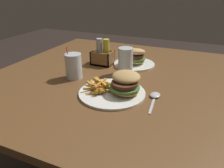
# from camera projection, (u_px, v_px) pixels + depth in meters

# --- Properties ---
(dining_table) EXTENTS (1.55, 1.27, 0.74)m
(dining_table) POSITION_uv_depth(u_px,v_px,m) (142.00, 98.00, 1.13)
(dining_table) COLOR brown
(dining_table) RESTS_ON ground_plane
(meal_plate_near) EXTENTS (0.29, 0.29, 0.11)m
(meal_plate_near) POSITION_uv_depth(u_px,v_px,m) (118.00, 87.00, 0.93)
(meal_plate_near) COLOR white
(meal_plate_near) RESTS_ON dining_table
(beer_glass) EXTENTS (0.08, 0.08, 0.14)m
(beer_glass) POSITION_uv_depth(u_px,v_px,m) (126.00, 62.00, 1.13)
(beer_glass) COLOR silver
(beer_glass) RESTS_ON dining_table
(juice_glass) EXTENTS (0.08, 0.08, 0.16)m
(juice_glass) POSITION_uv_depth(u_px,v_px,m) (74.00, 67.00, 1.09)
(juice_glass) COLOR silver
(juice_glass) RESTS_ON dining_table
(spoon) EXTENTS (0.05, 0.17, 0.02)m
(spoon) POSITION_uv_depth(u_px,v_px,m) (155.00, 96.00, 0.92)
(spoon) COLOR silver
(spoon) RESTS_ON dining_table
(meal_plate_far) EXTENTS (0.24, 0.24, 0.11)m
(meal_plate_far) POSITION_uv_depth(u_px,v_px,m) (134.00, 59.00, 1.26)
(meal_plate_far) COLOR white
(meal_plate_far) RESTS_ON dining_table
(condiment_caddy) EXTENTS (0.12, 0.09, 0.15)m
(condiment_caddy) POSITION_uv_depth(u_px,v_px,m) (103.00, 55.00, 1.28)
(condiment_caddy) COLOR brown
(condiment_caddy) RESTS_ON dining_table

